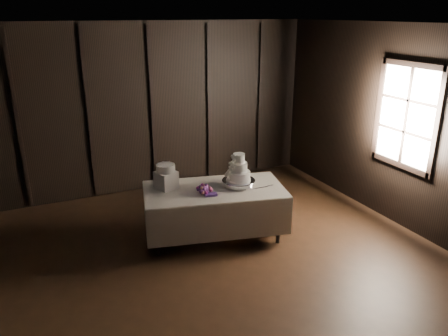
% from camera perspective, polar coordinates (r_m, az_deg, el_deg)
% --- Properties ---
extents(room, '(6.08, 7.08, 3.08)m').
position_cam_1_polar(room, '(4.82, 2.10, -0.14)').
color(room, black).
rests_on(room, ground).
extents(window, '(0.06, 1.16, 1.56)m').
position_cam_1_polar(window, '(6.93, 22.74, 6.24)').
color(window, black).
rests_on(window, room).
extents(display_table, '(2.17, 1.47, 0.76)m').
position_cam_1_polar(display_table, '(6.36, -1.23, -5.57)').
color(display_table, beige).
rests_on(display_table, ground).
extents(cake_stand, '(0.62, 0.62, 0.09)m').
position_cam_1_polar(cake_stand, '(6.31, 1.91, -1.96)').
color(cake_stand, silver).
rests_on(cake_stand, display_table).
extents(wedding_cake, '(0.37, 0.33, 0.40)m').
position_cam_1_polar(wedding_cake, '(6.21, 1.76, -0.32)').
color(wedding_cake, white).
rests_on(wedding_cake, cake_stand).
extents(bouquet, '(0.34, 0.42, 0.18)m').
position_cam_1_polar(bouquet, '(6.06, -2.61, -2.77)').
color(bouquet, '#C54873').
rests_on(bouquet, display_table).
extents(box_pedestal, '(0.34, 0.34, 0.25)m').
position_cam_1_polar(box_pedestal, '(6.25, -7.56, -1.56)').
color(box_pedestal, white).
rests_on(box_pedestal, display_table).
extents(small_cake, '(0.34, 0.34, 0.11)m').
position_cam_1_polar(small_cake, '(6.19, -7.63, -0.02)').
color(small_cake, white).
rests_on(small_cake, box_pedestal).
extents(cake_knife, '(0.37, 0.02, 0.01)m').
position_cam_1_polar(cake_knife, '(6.25, 4.60, -2.63)').
color(cake_knife, silver).
rests_on(cake_knife, display_table).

